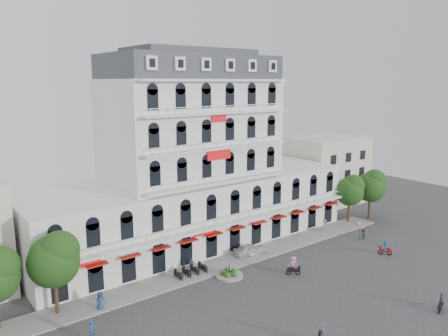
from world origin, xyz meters
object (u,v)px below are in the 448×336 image
at_px(rider_east, 385,248).
at_px(rider_center, 293,265).
at_px(rider_northeast, 441,302).
at_px(parked_car, 251,250).
at_px(rider_west, 323,336).
at_px(balloon_vendor, 362,231).

height_order(rider_east, rider_center, rider_center).
distance_m(rider_east, rider_northeast, 13.92).
bearing_deg(rider_northeast, parked_car, -93.73).
height_order(parked_car, rider_west, rider_west).
bearing_deg(rider_center, balloon_vendor, 43.30).
height_order(parked_car, rider_center, rider_center).
bearing_deg(rider_east, parked_car, 14.95).
relative_size(rider_west, rider_east, 1.10).
bearing_deg(rider_northeast, rider_east, -144.28).
bearing_deg(parked_car, rider_northeast, -153.61).
relative_size(rider_east, rider_northeast, 1.01).
distance_m(rider_west, rider_center, 13.82).
relative_size(rider_center, balloon_vendor, 0.91).
bearing_deg(rider_northeast, balloon_vendor, -141.07).
relative_size(rider_east, rider_center, 0.88).
relative_size(parked_car, balloon_vendor, 1.83).
height_order(rider_northeast, balloon_vendor, balloon_vendor).
height_order(rider_west, rider_northeast, rider_west).
xyz_separation_m(rider_west, rider_east, (21.83, 8.10, -0.03)).
distance_m(parked_car, rider_west, 20.10).
relative_size(parked_car, rider_east, 2.30).
bearing_deg(rider_center, rider_east, 23.26).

